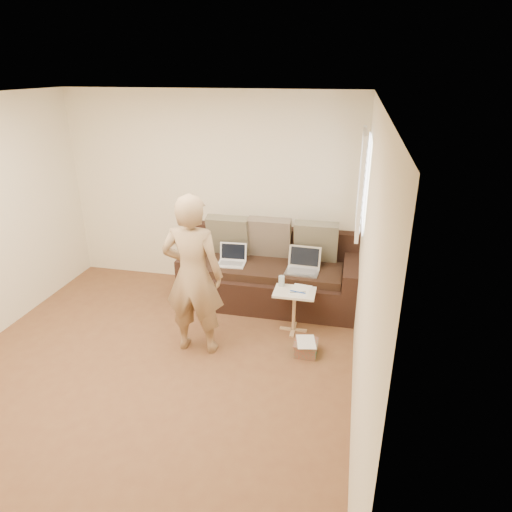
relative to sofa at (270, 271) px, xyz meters
name	(u,v)px	position (x,y,z in m)	size (l,w,h in m)	color
floor	(148,374)	(-0.90, -1.77, -0.42)	(4.50, 4.50, 0.00)	brown
ceiling	(117,100)	(-0.90, -1.77, 2.18)	(4.50, 4.50, 0.00)	white
wall_back	(211,191)	(-0.90, 0.48, 0.87)	(4.00, 4.00, 0.00)	beige
wall_right	(365,275)	(1.10, -1.77, 0.87)	(4.50, 4.50, 0.00)	beige
window_blinds	(363,182)	(1.05, -0.27, 1.28)	(0.12, 0.88, 1.08)	white
sofa	(270,271)	(0.00, 0.00, 0.00)	(2.20, 0.95, 0.85)	black
pillow_left	(229,235)	(-0.60, 0.21, 0.37)	(0.55, 0.14, 0.55)	#635A49
pillow_mid	(270,238)	(-0.05, 0.25, 0.37)	(0.55, 0.14, 0.55)	brown
pillow_right	(316,242)	(0.55, 0.22, 0.37)	(0.55, 0.14, 0.55)	#635A49
laptop_silver	(302,272)	(0.43, -0.16, 0.10)	(0.40, 0.29, 0.27)	#B7BABC
laptop_white	(231,265)	(-0.48, -0.12, 0.10)	(0.35, 0.25, 0.25)	white
person	(193,276)	(-0.57, -1.23, 0.44)	(0.63, 0.43, 1.74)	#987E53
side_table	(294,311)	(0.41, -0.66, -0.17)	(0.46, 0.33, 0.51)	silver
drinking_glass	(281,281)	(0.24, -0.55, 0.15)	(0.07, 0.07, 0.12)	silver
scissors	(298,292)	(0.45, -0.69, 0.09)	(0.18, 0.10, 0.02)	silver
paper_on_table	(300,290)	(0.47, -0.62, 0.09)	(0.21, 0.30, 0.00)	white
striped_box	(306,348)	(0.60, -1.10, -0.35)	(0.25, 0.25, 0.16)	red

